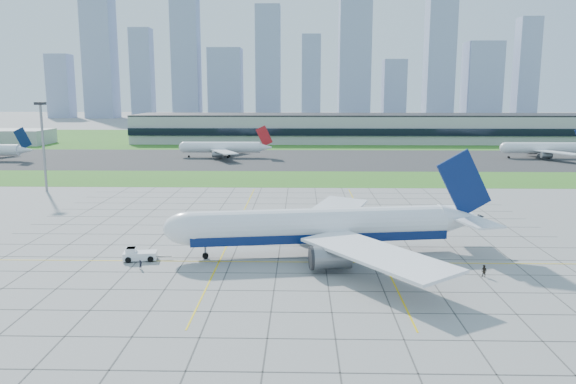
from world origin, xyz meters
name	(u,v)px	position (x,y,z in m)	size (l,w,h in m)	color
ground	(278,258)	(0.00, 0.00, 0.00)	(1400.00, 1400.00, 0.00)	gray
grass_median	(289,179)	(0.00, 90.00, 0.02)	(700.00, 35.00, 0.04)	#336C1F
asphalt_taxiway	(292,159)	(0.00, 145.00, 0.03)	(700.00, 75.00, 0.04)	#383838
grass_far	(295,138)	(0.00, 255.00, 0.02)	(700.00, 145.00, 0.04)	#336C1F
apron_markings	(283,242)	(0.43, 11.09, 0.02)	(120.00, 130.00, 0.03)	#474744
terminal	(364,128)	(40.00, 229.87, 7.89)	(260.00, 43.00, 15.80)	#B7B7B2
service_block	(2,137)	(-160.00, 210.00, 4.00)	(50.00, 25.00, 8.00)	#B7B7B2
light_mast	(43,135)	(-70.00, 65.00, 16.18)	(2.50, 2.50, 25.60)	gray
city_skyline	(290,62)	(-8.71, 520.00, 59.09)	(523.00, 32.40, 160.00)	#92A0BF
airliner	(322,227)	(7.54, 2.63, 5.06)	(58.54, 58.90, 18.50)	white
pushback_tug	(139,255)	(-23.91, -1.63, 1.01)	(8.25, 3.54, 2.26)	white
crew_near	(141,265)	(-22.16, -6.57, 0.79)	(0.58, 0.38, 1.58)	black
crew_far	(484,271)	(32.48, -9.12, 0.98)	(0.95, 0.74, 1.96)	black
distant_jet_1	(223,147)	(-30.17, 150.25, 4.49)	(38.80, 42.66, 14.08)	white
distant_jet_2	(543,148)	(108.24, 150.77, 4.48)	(36.34, 42.66, 14.08)	white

